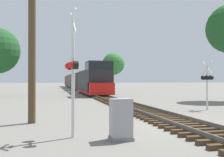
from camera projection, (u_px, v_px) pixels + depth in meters
name	position (u px, v px, depth m)	size (l,w,h in m)	color
ground_plane	(183.00, 126.00, 11.82)	(400.00, 400.00, 0.00)	slate
rail_track_bed	(183.00, 123.00, 11.82)	(2.60, 160.00, 0.31)	#42301E
freight_train	(78.00, 81.00, 58.90)	(3.08, 60.58, 4.42)	#232326
crossing_signal_near	(72.00, 67.00, 9.43)	(0.44, 1.01, 4.61)	silver
crossing_signal_far	(207.00, 80.00, 18.26)	(0.51, 1.01, 3.41)	silver
relay_cabinet	(121.00, 120.00, 9.06)	(0.78, 0.66, 1.44)	slate
utility_pole	(32.00, 39.00, 12.62)	(1.80, 0.35, 7.97)	#4C3A23
tree_deep_background	(113.00, 64.00, 66.39)	(5.64, 5.64, 9.05)	brown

